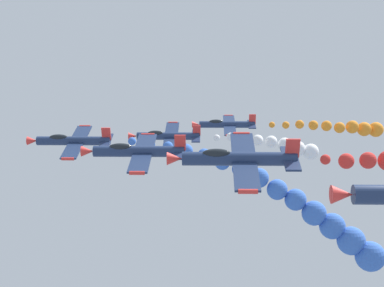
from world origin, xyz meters
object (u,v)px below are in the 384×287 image
Objects in this scene: airplane_left_inner at (137,151)px; airplane_right_outer at (226,124)px; airplane_lead at (72,141)px; airplane_left_outer at (237,158)px; airplane_right_inner at (167,136)px.

airplane_right_outer is (34.63, -9.79, 0.78)m from airplane_left_inner.
airplane_left_outer reaches higher than airplane_lead.
airplane_right_outer is (22.40, -19.45, 0.81)m from airplane_lead.
airplane_right_inner is 1.00× the size of airplane_right_outer.
airplane_lead reaches higher than airplane_right_inner.
airplane_left_outer is at bearing -166.34° from airplane_right_inner.
airplane_lead reaches higher than airplane_left_inner.
airplane_left_inner is at bearing 164.22° from airplane_right_outer.
airplane_left_inner is 23.81m from airplane_right_inner.
airplane_left_outer reaches higher than airplane_right_inner.
airplane_left_outer is (-10.37, -9.34, 0.54)m from airplane_left_inner.
airplane_right_outer is (10.84, -8.76, 1.09)m from airplane_right_inner.
airplane_right_inner is at bearing -2.49° from airplane_left_inner.
airplane_right_outer is at bearing -38.92° from airplane_right_inner.
airplane_right_inner is (11.56, -10.70, -0.28)m from airplane_lead.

